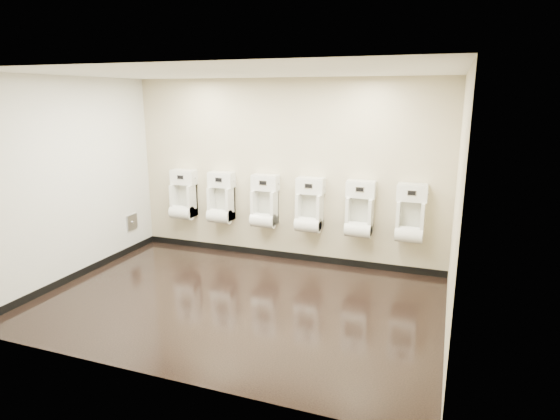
# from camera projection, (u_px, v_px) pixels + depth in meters

# --- Properties ---
(ground) EXTENTS (5.00, 3.50, 0.00)m
(ground) POSITION_uv_depth(u_px,v_px,m) (238.00, 301.00, 5.95)
(ground) COLOR black
(ground) RESTS_ON ground
(ceiling) EXTENTS (5.00, 3.50, 0.00)m
(ceiling) POSITION_uv_depth(u_px,v_px,m) (232.00, 72.00, 5.27)
(ceiling) COLOR silver
(back_wall) EXTENTS (5.00, 0.02, 2.80)m
(back_wall) POSITION_uv_depth(u_px,v_px,m) (284.00, 172.00, 7.21)
(back_wall) COLOR beige
(back_wall) RESTS_ON ground
(front_wall) EXTENTS (5.00, 0.02, 2.80)m
(front_wall) POSITION_uv_depth(u_px,v_px,m) (147.00, 233.00, 4.02)
(front_wall) COLOR beige
(front_wall) RESTS_ON ground
(left_wall) EXTENTS (0.02, 3.50, 2.80)m
(left_wall) POSITION_uv_depth(u_px,v_px,m) (71.00, 181.00, 6.45)
(left_wall) COLOR beige
(left_wall) RESTS_ON ground
(right_wall) EXTENTS (0.02, 3.50, 2.80)m
(right_wall) POSITION_uv_depth(u_px,v_px,m) (456.00, 211.00, 4.78)
(right_wall) COLOR beige
(right_wall) RESTS_ON ground
(tile_overlay_left) EXTENTS (0.01, 3.50, 2.80)m
(tile_overlay_left) POSITION_uv_depth(u_px,v_px,m) (71.00, 181.00, 6.44)
(tile_overlay_left) COLOR white
(tile_overlay_left) RESTS_ON ground
(skirting_back) EXTENTS (5.00, 0.02, 0.10)m
(skirting_back) POSITION_uv_depth(u_px,v_px,m) (284.00, 255.00, 7.52)
(skirting_back) COLOR black
(skirting_back) RESTS_ON ground
(skirting_left) EXTENTS (0.02, 3.50, 0.10)m
(skirting_left) POSITION_uv_depth(u_px,v_px,m) (82.00, 272.00, 6.77)
(skirting_left) COLOR black
(skirting_left) RESTS_ON ground
(access_panel) EXTENTS (0.04, 0.25, 0.25)m
(access_panel) POSITION_uv_depth(u_px,v_px,m) (132.00, 222.00, 7.75)
(access_panel) COLOR #9E9EA3
(access_panel) RESTS_ON left_wall
(urinal_0) EXTENTS (0.43, 0.32, 0.80)m
(urinal_0) POSITION_uv_depth(u_px,v_px,m) (183.00, 198.00, 7.78)
(urinal_0) COLOR silver
(urinal_0) RESTS_ON back_wall
(urinal_1) EXTENTS (0.43, 0.32, 0.80)m
(urinal_1) POSITION_uv_depth(u_px,v_px,m) (221.00, 201.00, 7.55)
(urinal_1) COLOR silver
(urinal_1) RESTS_ON back_wall
(urinal_2) EXTENTS (0.43, 0.32, 0.80)m
(urinal_2) POSITION_uv_depth(u_px,v_px,m) (264.00, 205.00, 7.29)
(urinal_2) COLOR silver
(urinal_2) RESTS_ON back_wall
(urinal_3) EXTENTS (0.43, 0.32, 0.80)m
(urinal_3) POSITION_uv_depth(u_px,v_px,m) (309.00, 209.00, 7.05)
(urinal_3) COLOR silver
(urinal_3) RESTS_ON back_wall
(urinal_4) EXTENTS (0.43, 0.32, 0.80)m
(urinal_4) POSITION_uv_depth(u_px,v_px,m) (360.00, 213.00, 6.79)
(urinal_4) COLOR silver
(urinal_4) RESTS_ON back_wall
(urinal_5) EXTENTS (0.43, 0.32, 0.80)m
(urinal_5) POSITION_uv_depth(u_px,v_px,m) (410.00, 218.00, 6.55)
(urinal_5) COLOR silver
(urinal_5) RESTS_ON back_wall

